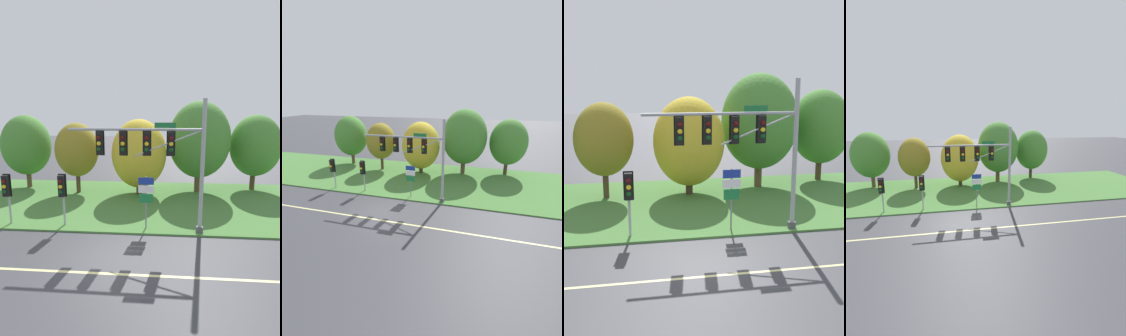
{
  "view_description": "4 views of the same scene",
  "coord_description": "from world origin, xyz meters",
  "views": [
    {
      "loc": [
        2.59,
        -10.74,
        6.27
      ],
      "look_at": [
        1.32,
        4.67,
        3.29
      ],
      "focal_mm": 28.0,
      "sensor_mm": 36.0,
      "label": 1
    },
    {
      "loc": [
        7.91,
        -14.71,
        8.92
      ],
      "look_at": [
        2.94,
        2.91,
        3.05
      ],
      "focal_mm": 24.0,
      "sensor_mm": 36.0,
      "label": 2
    },
    {
      "loc": [
        -3.05,
        -15.35,
        7.12
      ],
      "look_at": [
        0.6,
        3.98,
        3.01
      ],
      "focal_mm": 45.0,
      "sensor_mm": 36.0,
      "label": 3
    },
    {
      "loc": [
        -1.0,
        -16.05,
        7.73
      ],
      "look_at": [
        2.68,
        3.44,
        3.54
      ],
      "focal_mm": 24.0,
      "sensor_mm": 36.0,
      "label": 4
    }
  ],
  "objects": [
    {
      "name": "traffic_signal_mast",
      "position": [
        2.35,
        2.95,
        4.5
      ],
      "size": [
        7.3,
        0.49,
        7.12
      ],
      "color": "#9EA0A5",
      "rests_on": "grass_verge"
    },
    {
      "name": "tree_left_of_mast",
      "position": [
        -4.31,
        10.07,
        3.67
      ],
      "size": [
        3.52,
        3.52,
        5.78
      ],
      "color": "#4C3823",
      "rests_on": "grass_verge"
    },
    {
      "name": "pedestrian_signal_further_along",
      "position": [
        -6.24,
        3.08,
        2.27
      ],
      "size": [
        0.46,
        0.55,
        3.01
      ],
      "color": "#9EA0A5",
      "rests_on": "grass_verge"
    },
    {
      "name": "grass_verge",
      "position": [
        0.0,
        8.25,
        0.05
      ],
      "size": [
        48.0,
        11.5,
        0.1
      ],
      "primitive_type": "cube",
      "color": "#477A38",
      "rests_on": "ground"
    },
    {
      "name": "tree_tall_centre",
      "position": [
        10.55,
        12.25,
        3.91
      ],
      "size": [
        4.18,
        4.18,
        6.43
      ],
      "color": "#4C3823",
      "rests_on": "grass_verge"
    },
    {
      "name": "route_sign_post",
      "position": [
        1.78,
        3.23,
        2.06
      ],
      "size": [
        0.88,
        0.08,
        2.99
      ],
      "color": "slate",
      "rests_on": "grass_verge"
    },
    {
      "name": "tree_nearest_road",
      "position": [
        -9.27,
        11.38,
        3.87
      ],
      "size": [
        4.18,
        4.18,
        6.4
      ],
      "color": "brown",
      "rests_on": "grass_verge"
    },
    {
      "name": "tree_mid_verge",
      "position": [
        5.67,
        11.18,
        4.46
      ],
      "size": [
        5.02,
        5.02,
        7.51
      ],
      "color": "brown",
      "rests_on": "grass_verge"
    },
    {
      "name": "pedestrian_signal_near_kerb",
      "position": [
        -2.99,
        3.15,
        2.31
      ],
      "size": [
        0.46,
        0.55,
        3.06
      ],
      "color": "#9EA0A5",
      "rests_on": "grass_verge"
    },
    {
      "name": "ground_plane",
      "position": [
        0.0,
        0.0,
        0.0
      ],
      "size": [
        160.0,
        160.0,
        0.0
      ],
      "primitive_type": "plane",
      "color": "#3D3D42"
    },
    {
      "name": "lane_stripe",
      "position": [
        0.0,
        -1.2,
        0.0
      ],
      "size": [
        36.0,
        0.16,
        0.01
      ],
      "primitive_type": "cube",
      "color": "beige",
      "rests_on": "ground"
    },
    {
      "name": "tree_behind_signpost",
      "position": [
        0.8,
        10.05,
        3.41
      ],
      "size": [
        4.4,
        4.4,
        6.07
      ],
      "color": "#423021",
      "rests_on": "grass_verge"
    }
  ]
}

